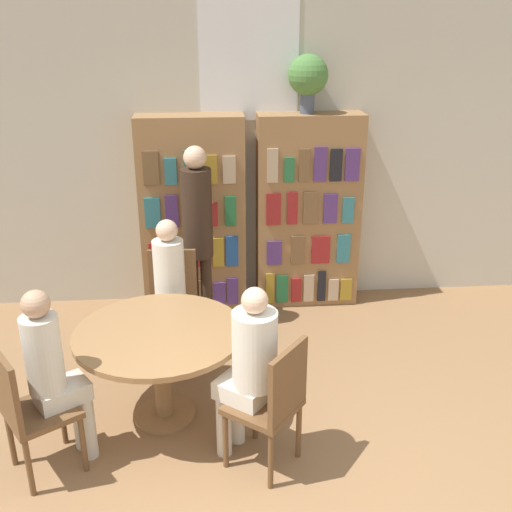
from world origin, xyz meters
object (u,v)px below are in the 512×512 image
at_px(chair_far_side, 273,400).
at_px(librarian_standing, 198,223).
at_px(seated_reader_right, 249,364).
at_px(flower_vase, 308,77).
at_px(reading_table, 160,346).
at_px(seated_reader_left, 169,286).
at_px(bookshelf_right, 308,212).
at_px(chair_left_side, 173,298).
at_px(chair_near_camera, 28,406).
at_px(bookshelf_left, 193,215).
at_px(seated_reader_back, 54,370).

relative_size(chair_far_side, librarian_standing, 0.53).
bearing_deg(seated_reader_right, chair_far_side, -90.00).
distance_m(flower_vase, reading_table, 2.76).
xyz_separation_m(reading_table, seated_reader_left, (0.03, 0.74, 0.11)).
bearing_deg(bookshelf_right, seated_reader_left, -139.79).
bearing_deg(bookshelf_right, librarian_standing, -154.72).
relative_size(chair_left_side, seated_reader_left, 0.72).
bearing_deg(chair_left_side, seated_reader_left, 90.00).
relative_size(chair_far_side, seated_reader_right, 0.73).
bearing_deg(chair_near_camera, librarian_standing, 117.13).
bearing_deg(librarian_standing, chair_far_side, -76.38).
bearing_deg(reading_table, bookshelf_right, 54.19).
height_order(bookshelf_right, reading_table, bookshelf_right).
bearing_deg(seated_reader_left, bookshelf_left, -97.00).
xyz_separation_m(seated_reader_right, librarian_standing, (-0.32, 1.80, 0.32)).
distance_m(reading_table, seated_reader_back, 0.74).
xyz_separation_m(bookshelf_left, flower_vase, (1.07, 0.00, 1.27)).
relative_size(bookshelf_right, librarian_standing, 1.10).
bearing_deg(bookshelf_right, chair_near_camera, -131.75).
bearing_deg(bookshelf_left, seated_reader_left, -99.38).
xyz_separation_m(bookshelf_right, chair_left_side, (-1.28, -0.91, -0.43)).
distance_m(reading_table, chair_near_camera, 0.93).
relative_size(flower_vase, librarian_standing, 0.30).
height_order(bookshelf_right, seated_reader_right, bookshelf_right).
height_order(chair_near_camera, chair_far_side, same).
xyz_separation_m(flower_vase, librarian_standing, (-1.02, -0.51, -1.17)).
height_order(bookshelf_left, flower_vase, flower_vase).
bearing_deg(flower_vase, librarian_standing, -153.65).
distance_m(seated_reader_left, seated_reader_right, 1.33).
xyz_separation_m(chair_near_camera, seated_reader_right, (1.36, 0.05, 0.20)).
bearing_deg(bookshelf_right, seated_reader_back, -130.83).
bearing_deg(seated_reader_left, chair_far_side, 120.21).
distance_m(seated_reader_left, librarian_standing, 0.72).
distance_m(bookshelf_right, librarian_standing, 1.18).
xyz_separation_m(chair_near_camera, seated_reader_back, (0.16, 0.10, 0.18)).
bearing_deg(chair_far_side, seated_reader_back, 121.29).
relative_size(bookshelf_left, chair_near_camera, 2.09).
relative_size(flower_vase, seated_reader_left, 0.42).
bearing_deg(chair_left_side, seated_reader_right, 113.88).
height_order(reading_table, chair_near_camera, chair_near_camera).
height_order(seated_reader_right, seated_reader_back, seated_reader_back).
bearing_deg(flower_vase, seated_reader_right, -106.88).
xyz_separation_m(bookshelf_right, seated_reader_back, (-1.94, -2.24, -0.25)).
xyz_separation_m(reading_table, chair_left_side, (0.04, 0.92, -0.08)).
bearing_deg(chair_left_side, flower_vase, -141.34).
distance_m(chair_left_side, seated_reader_back, 1.49).
bearing_deg(seated_reader_back, chair_near_camera, -90.00).
xyz_separation_m(flower_vase, chair_far_side, (-0.56, -2.41, -1.70)).
relative_size(reading_table, seated_reader_back, 0.95).
xyz_separation_m(bookshelf_right, seated_reader_left, (-1.29, -1.09, -0.24)).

